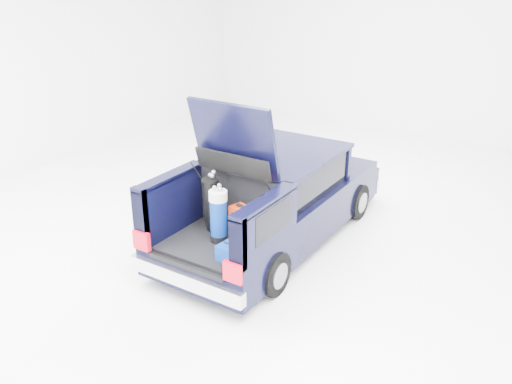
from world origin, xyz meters
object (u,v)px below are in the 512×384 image
Objects in this scene: blue_golf_bag at (219,216)px; black_golf_bag at (213,204)px; red_suitcase at (242,226)px; car at (277,198)px; blue_duffel at (235,254)px.

black_golf_bag is at bearing 147.34° from blue_golf_bag.
red_suitcase is 0.68× the size of blue_golf_bag.
car reaches higher than black_golf_bag.
black_golf_bag is 0.34m from blue_golf_bag.
black_golf_bag reaches higher than blue_golf_bag.
black_golf_bag is at bearing 149.81° from blue_duffel.
blue_golf_bag is (-0.01, -1.52, 0.30)m from car.
blue_golf_bag is (-0.32, -0.09, 0.11)m from red_suitcase.
car is at bearing 111.05° from blue_duffel.
black_golf_bag is at bearing -101.76° from car.
black_golf_bag is (-0.59, 0.13, 0.13)m from red_suitcase.
black_golf_bag reaches higher than red_suitcase.
red_suitcase is at bearing 22.75° from blue_golf_bag.
blue_golf_bag is (0.26, -0.22, -0.02)m from black_golf_bag.
red_suitcase is 1.20× the size of blue_duffel.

